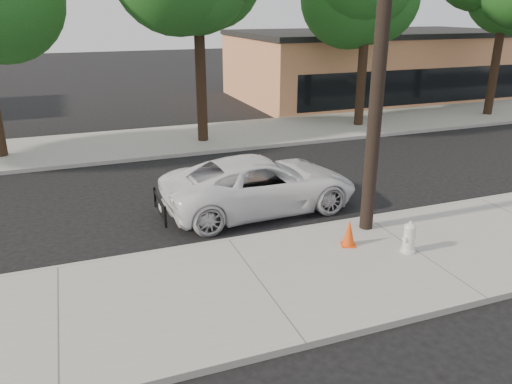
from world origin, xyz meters
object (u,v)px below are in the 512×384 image
at_px(utility_pole, 381,48).
at_px(police_cruiser, 261,184).
at_px(fire_hydrant, 409,238).
at_px(traffic_cone, 349,233).

relative_size(utility_pole, police_cruiser, 1.58).
relative_size(utility_pole, fire_hydrant, 12.31).
bearing_deg(utility_pole, fire_hydrant, -83.92).
bearing_deg(fire_hydrant, traffic_cone, 128.01).
height_order(utility_pole, fire_hydrant, utility_pole).
distance_m(fire_hydrant, traffic_cone, 1.39).
height_order(utility_pole, police_cruiser, utility_pole).
distance_m(utility_pole, fire_hydrant, 4.47).
xyz_separation_m(utility_pole, police_cruiser, (-2.00, 2.50, -3.91)).
height_order(police_cruiser, traffic_cone, police_cruiser).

